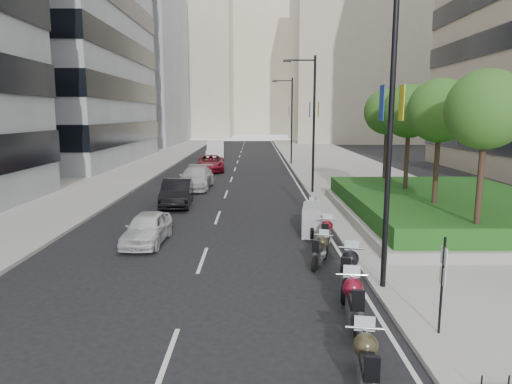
{
  "coord_description": "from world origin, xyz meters",
  "views": [
    {
      "loc": [
        0.42,
        -12.11,
        5.28
      ],
      "look_at": [
        0.48,
        7.12,
        2.0
      ],
      "focal_mm": 32.0,
      "sensor_mm": 36.0,
      "label": 1
    }
  ],
  "objects_px": {
    "car_a": "(147,228)",
    "car_b": "(177,193)",
    "motorcycle_3": "(320,250)",
    "car_d": "(211,163)",
    "delivery_van": "(215,151)",
    "car_c": "(196,178)",
    "parking_sign": "(442,281)",
    "motorcycle_6": "(313,212)",
    "lamp_post_2": "(290,116)",
    "lamp_post_0": "(385,122)",
    "motorcycle_5": "(313,220)",
    "motorcycle_4": "(326,234)",
    "motorcycle_0": "(366,365)",
    "lamp_post_1": "(312,118)",
    "motorcycle_1": "(354,303)",
    "motorcycle_2": "(349,271)"
  },
  "relations": [
    {
      "from": "motorcycle_4",
      "to": "motorcycle_6",
      "type": "xyz_separation_m",
      "value": [
        -0.0,
        4.26,
        -0.03
      ]
    },
    {
      "from": "car_c",
      "to": "car_b",
      "type": "bearing_deg",
      "value": -90.79
    },
    {
      "from": "lamp_post_0",
      "to": "motorcycle_2",
      "type": "height_order",
      "value": "lamp_post_0"
    },
    {
      "from": "motorcycle_3",
      "to": "car_d",
      "type": "relative_size",
      "value": 0.35
    },
    {
      "from": "lamp_post_0",
      "to": "car_b",
      "type": "distance_m",
      "value": 16.05
    },
    {
      "from": "lamp_post_0",
      "to": "delivery_van",
      "type": "bearing_deg",
      "value": 101.48
    },
    {
      "from": "lamp_post_1",
      "to": "motorcycle_3",
      "type": "height_order",
      "value": "lamp_post_1"
    },
    {
      "from": "motorcycle_2",
      "to": "motorcycle_6",
      "type": "bearing_deg",
      "value": 18.12
    },
    {
      "from": "parking_sign",
      "to": "motorcycle_4",
      "type": "xyz_separation_m",
      "value": [
        -1.52,
        7.47,
        -0.87
      ]
    },
    {
      "from": "lamp_post_1",
      "to": "motorcycle_0",
      "type": "bearing_deg",
      "value": -94.16
    },
    {
      "from": "car_c",
      "to": "parking_sign",
      "type": "bearing_deg",
      "value": -66.78
    },
    {
      "from": "motorcycle_4",
      "to": "car_a",
      "type": "relative_size",
      "value": 0.57
    },
    {
      "from": "motorcycle_3",
      "to": "car_b",
      "type": "distance_m",
      "value": 12.68
    },
    {
      "from": "lamp_post_2",
      "to": "delivery_van",
      "type": "relative_size",
      "value": 1.73
    },
    {
      "from": "motorcycle_3",
      "to": "parking_sign",
      "type": "bearing_deg",
      "value": -137.32
    },
    {
      "from": "delivery_van",
      "to": "car_d",
      "type": "bearing_deg",
      "value": -91.27
    },
    {
      "from": "motorcycle_0",
      "to": "car_d",
      "type": "xyz_separation_m",
      "value": [
        -6.23,
        34.73,
        0.15
      ]
    },
    {
      "from": "motorcycle_6",
      "to": "delivery_van",
      "type": "relative_size",
      "value": 0.4
    },
    {
      "from": "motorcycle_3",
      "to": "delivery_van",
      "type": "height_order",
      "value": "delivery_van"
    },
    {
      "from": "motorcycle_0",
      "to": "motorcycle_4",
      "type": "height_order",
      "value": "motorcycle_0"
    },
    {
      "from": "lamp_post_2",
      "to": "motorcycle_1",
      "type": "height_order",
      "value": "lamp_post_2"
    },
    {
      "from": "parking_sign",
      "to": "motorcycle_6",
      "type": "relative_size",
      "value": 1.2
    },
    {
      "from": "car_a",
      "to": "car_b",
      "type": "bearing_deg",
      "value": 92.82
    },
    {
      "from": "motorcycle_1",
      "to": "delivery_van",
      "type": "bearing_deg",
      "value": 14.9
    },
    {
      "from": "lamp_post_2",
      "to": "parking_sign",
      "type": "relative_size",
      "value": 3.6
    },
    {
      "from": "delivery_van",
      "to": "lamp_post_1",
      "type": "bearing_deg",
      "value": -74.97
    },
    {
      "from": "motorcycle_2",
      "to": "car_d",
      "type": "relative_size",
      "value": 0.44
    },
    {
      "from": "lamp_post_2",
      "to": "motorcycle_6",
      "type": "distance_m",
      "value": 26.66
    },
    {
      "from": "lamp_post_1",
      "to": "motorcycle_6",
      "type": "height_order",
      "value": "lamp_post_1"
    },
    {
      "from": "lamp_post_0",
      "to": "parking_sign",
      "type": "height_order",
      "value": "lamp_post_0"
    },
    {
      "from": "parking_sign",
      "to": "car_d",
      "type": "xyz_separation_m",
      "value": [
        -8.5,
        32.54,
        -0.7
      ]
    },
    {
      "from": "motorcycle_0",
      "to": "car_a",
      "type": "relative_size",
      "value": 0.59
    },
    {
      "from": "motorcycle_0",
      "to": "motorcycle_5",
      "type": "bearing_deg",
      "value": 5.6
    },
    {
      "from": "parking_sign",
      "to": "motorcycle_6",
      "type": "distance_m",
      "value": 11.87
    },
    {
      "from": "lamp_post_2",
      "to": "motorcycle_3",
      "type": "distance_m",
      "value": 32.93
    },
    {
      "from": "motorcycle_0",
      "to": "motorcycle_1",
      "type": "bearing_deg",
      "value": 0.58
    },
    {
      "from": "motorcycle_6",
      "to": "car_d",
      "type": "relative_size",
      "value": 0.38
    },
    {
      "from": "motorcycle_4",
      "to": "car_d",
      "type": "bearing_deg",
      "value": 28.53
    },
    {
      "from": "parking_sign",
      "to": "car_d",
      "type": "bearing_deg",
      "value": 104.64
    },
    {
      "from": "car_c",
      "to": "lamp_post_2",
      "type": "bearing_deg",
      "value": 65.29
    },
    {
      "from": "lamp_post_0",
      "to": "motorcycle_5",
      "type": "distance_m",
      "value": 8.01
    },
    {
      "from": "parking_sign",
      "to": "motorcycle_0",
      "type": "bearing_deg",
      "value": -135.98
    },
    {
      "from": "car_a",
      "to": "motorcycle_6",
      "type": "bearing_deg",
      "value": 28.09
    },
    {
      "from": "parking_sign",
      "to": "motorcycle_1",
      "type": "bearing_deg",
      "value": 162.14
    },
    {
      "from": "motorcycle_3",
      "to": "car_a",
      "type": "height_order",
      "value": "car_a"
    },
    {
      "from": "lamp_post_2",
      "to": "motorcycle_1",
      "type": "relative_size",
      "value": 3.72
    },
    {
      "from": "lamp_post_1",
      "to": "motorcycle_0",
      "type": "xyz_separation_m",
      "value": [
        -1.61,
        -22.19,
        -4.46
      ]
    },
    {
      "from": "car_d",
      "to": "car_b",
      "type": "bearing_deg",
      "value": -95.38
    },
    {
      "from": "car_d",
      "to": "delivery_van",
      "type": "bearing_deg",
      "value": 88.8
    },
    {
      "from": "delivery_van",
      "to": "motorcycle_3",
      "type": "bearing_deg",
      "value": -83.8
    }
  ]
}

